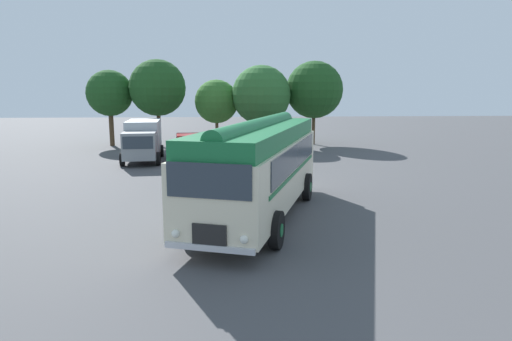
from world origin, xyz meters
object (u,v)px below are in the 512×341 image
at_px(vintage_bus, 259,164).
at_px(box_van, 143,139).
at_px(car_near_left, 189,147).
at_px(car_mid_left, 234,146).

relative_size(vintage_bus, box_van, 1.75).
height_order(car_near_left, car_mid_left, same).
bearing_deg(box_van, vintage_bus, -64.90).
height_order(vintage_bus, car_near_left, vintage_bus).
xyz_separation_m(vintage_bus, car_near_left, (-3.48, 13.49, -1.05)).
height_order(car_near_left, box_van, box_van).
xyz_separation_m(vintage_bus, car_mid_left, (-0.58, 13.64, -1.05)).
bearing_deg(vintage_bus, car_near_left, 104.48).
relative_size(vintage_bus, car_near_left, 2.37).
bearing_deg(car_mid_left, box_van, -179.53).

